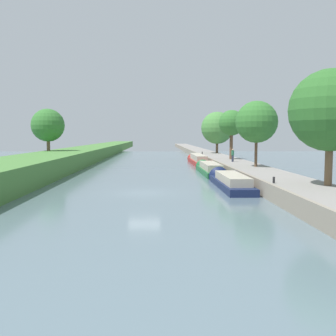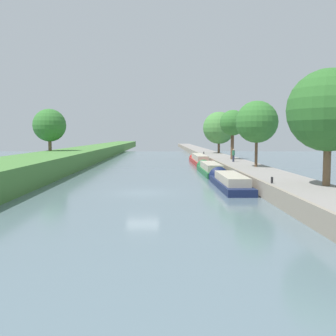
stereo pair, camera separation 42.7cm
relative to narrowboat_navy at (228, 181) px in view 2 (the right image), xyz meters
The scene contains 14 objects.
ground_plane 8.23m from the narrowboat_navy, 153.08° to the right, with size 160.00×160.00×0.00m, color slate.
right_towpath 5.26m from the narrowboat_navy, 44.98° to the right, with size 4.28×260.00×1.13m.
stone_quay 3.99m from the narrowboat_navy, 68.62° to the right, with size 0.25×260.00×1.18m.
narrowboat_navy is the anchor object (origin of this frame).
narrowboat_green 12.06m from the narrowboat_navy, 90.52° to the left, with size 2.03×12.42×2.00m.
narrowboat_red 27.28m from the narrowboat_navy, 89.74° to the left, with size 1.90×16.57×2.11m.
tree_rightbank_near 11.14m from the narrowboat_navy, 57.79° to the right, with size 5.44×5.44×7.72m.
tree_rightbank_midnear 10.23m from the narrowboat_navy, 60.08° to the left, with size 4.48×4.48×7.03m.
tree_rightbank_midfar 21.87m from the narrowboat_navy, 78.47° to the left, with size 3.61×3.61×6.94m.
tree_rightbank_far 40.55m from the narrowboat_navy, 82.52° to the left, with size 6.12×6.12×7.88m.
tree_leftbank_downstream 34.98m from the narrowboat_navy, 131.53° to the left, with size 5.00×5.00×6.41m.
person_walking 15.85m from the narrowboat_navy, 77.57° to the left, with size 0.34×0.34×1.66m.
mooring_bollard_near 7.09m from the narrowboat_navy, 74.49° to the right, with size 0.16×0.16×0.45m.
mooring_bollard_far 35.54m from the narrowboat_navy, 86.97° to the left, with size 0.16×0.16×0.45m.
Camera 2 is at (1.40, -29.53, 4.46)m, focal length 40.95 mm.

